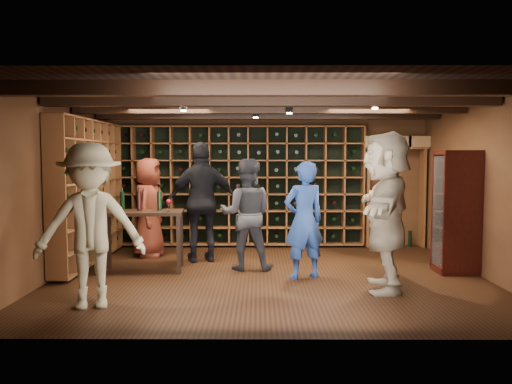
{
  "coord_description": "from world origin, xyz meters",
  "views": [
    {
      "loc": [
        -0.15,
        -7.01,
        1.68
      ],
      "look_at": [
        -0.19,
        0.2,
        1.18
      ],
      "focal_mm": 35.0,
      "sensor_mm": 36.0,
      "label": 1
    }
  ],
  "objects_px": {
    "display_cabinet": "(456,214)",
    "guest_woman_black": "(203,202)",
    "guest_red_floral": "(148,207)",
    "guest_khaki": "(90,226)",
    "guest_beige": "(386,211)",
    "tasting_table": "(142,218)",
    "man_blue_shirt": "(304,220)",
    "man_grey_suit": "(246,214)"
  },
  "relations": [
    {
      "from": "guest_khaki",
      "to": "guest_beige",
      "type": "relative_size",
      "value": 0.92
    },
    {
      "from": "man_blue_shirt",
      "to": "guest_beige",
      "type": "height_order",
      "value": "guest_beige"
    },
    {
      "from": "tasting_table",
      "to": "man_blue_shirt",
      "type": "bearing_deg",
      "value": -15.3
    },
    {
      "from": "guest_woman_black",
      "to": "tasting_table",
      "type": "distance_m",
      "value": 1.07
    },
    {
      "from": "guest_beige",
      "to": "man_blue_shirt",
      "type": "bearing_deg",
      "value": -110.72
    },
    {
      "from": "man_grey_suit",
      "to": "guest_red_floral",
      "type": "distance_m",
      "value": 1.95
    },
    {
      "from": "display_cabinet",
      "to": "man_blue_shirt",
      "type": "xyz_separation_m",
      "value": [
        -2.24,
        -0.34,
        -0.04
      ]
    },
    {
      "from": "guest_red_floral",
      "to": "guest_woman_black",
      "type": "xyz_separation_m",
      "value": [
        0.97,
        -0.43,
        0.13
      ]
    },
    {
      "from": "display_cabinet",
      "to": "man_blue_shirt",
      "type": "distance_m",
      "value": 2.26
    },
    {
      "from": "display_cabinet",
      "to": "guest_woman_black",
      "type": "distance_m",
      "value": 3.84
    },
    {
      "from": "guest_red_floral",
      "to": "man_grey_suit",
      "type": "bearing_deg",
      "value": -119.06
    },
    {
      "from": "man_blue_shirt",
      "to": "guest_beige",
      "type": "xyz_separation_m",
      "value": [
        0.98,
        -0.6,
        0.19
      ]
    },
    {
      "from": "guest_red_floral",
      "to": "guest_khaki",
      "type": "xyz_separation_m",
      "value": [
        -0.0,
        -2.9,
        0.08
      ]
    },
    {
      "from": "guest_red_floral",
      "to": "guest_beige",
      "type": "height_order",
      "value": "guest_beige"
    },
    {
      "from": "display_cabinet",
      "to": "guest_woman_black",
      "type": "relative_size",
      "value": 0.91
    },
    {
      "from": "man_blue_shirt",
      "to": "guest_woman_black",
      "type": "xyz_separation_m",
      "value": [
        -1.53,
        1.1,
        0.15
      ]
    },
    {
      "from": "guest_woman_black",
      "to": "man_blue_shirt",
      "type": "bearing_deg",
      "value": 129.72
    },
    {
      "from": "man_blue_shirt",
      "to": "guest_woman_black",
      "type": "height_order",
      "value": "guest_woman_black"
    },
    {
      "from": "guest_khaki",
      "to": "tasting_table",
      "type": "distance_m",
      "value": 1.81
    },
    {
      "from": "guest_red_floral",
      "to": "tasting_table",
      "type": "height_order",
      "value": "guest_red_floral"
    },
    {
      "from": "display_cabinet",
      "to": "man_grey_suit",
      "type": "height_order",
      "value": "display_cabinet"
    },
    {
      "from": "man_grey_suit",
      "to": "tasting_table",
      "type": "relative_size",
      "value": 1.35
    },
    {
      "from": "guest_khaki",
      "to": "tasting_table",
      "type": "xyz_separation_m",
      "value": [
        0.16,
        1.8,
        -0.13
      ]
    },
    {
      "from": "man_blue_shirt",
      "to": "man_grey_suit",
      "type": "height_order",
      "value": "man_grey_suit"
    },
    {
      "from": "display_cabinet",
      "to": "guest_red_floral",
      "type": "xyz_separation_m",
      "value": [
        -4.74,
        1.19,
        -0.02
      ]
    },
    {
      "from": "display_cabinet",
      "to": "man_grey_suit",
      "type": "xyz_separation_m",
      "value": [
        -3.05,
        0.21,
        -0.03
      ]
    },
    {
      "from": "guest_beige",
      "to": "tasting_table",
      "type": "height_order",
      "value": "guest_beige"
    },
    {
      "from": "display_cabinet",
      "to": "guest_khaki",
      "type": "distance_m",
      "value": 5.04
    },
    {
      "from": "man_grey_suit",
      "to": "tasting_table",
      "type": "height_order",
      "value": "man_grey_suit"
    },
    {
      "from": "guest_red_floral",
      "to": "guest_khaki",
      "type": "height_order",
      "value": "guest_khaki"
    },
    {
      "from": "display_cabinet",
      "to": "man_grey_suit",
      "type": "bearing_deg",
      "value": 176.03
    },
    {
      "from": "man_grey_suit",
      "to": "guest_red_floral",
      "type": "xyz_separation_m",
      "value": [
        -1.69,
        0.98,
        0.01
      ]
    },
    {
      "from": "display_cabinet",
      "to": "guest_beige",
      "type": "distance_m",
      "value": 1.58
    },
    {
      "from": "man_blue_shirt",
      "to": "guest_beige",
      "type": "distance_m",
      "value": 1.16
    },
    {
      "from": "man_grey_suit",
      "to": "tasting_table",
      "type": "distance_m",
      "value": 1.54
    },
    {
      "from": "guest_woman_black",
      "to": "tasting_table",
      "type": "height_order",
      "value": "guest_woman_black"
    },
    {
      "from": "man_blue_shirt",
      "to": "guest_red_floral",
      "type": "bearing_deg",
      "value": -52.48
    },
    {
      "from": "guest_beige",
      "to": "tasting_table",
      "type": "relative_size",
      "value": 1.63
    },
    {
      "from": "guest_khaki",
      "to": "guest_beige",
      "type": "distance_m",
      "value": 3.56
    },
    {
      "from": "display_cabinet",
      "to": "guest_khaki",
      "type": "height_order",
      "value": "guest_khaki"
    },
    {
      "from": "man_blue_shirt",
      "to": "guest_red_floral",
      "type": "height_order",
      "value": "guest_red_floral"
    },
    {
      "from": "man_grey_suit",
      "to": "guest_khaki",
      "type": "xyz_separation_m",
      "value": [
        -1.69,
        -1.92,
        0.09
      ]
    }
  ]
}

